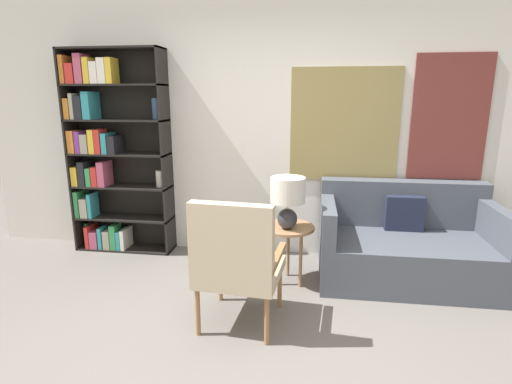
{
  "coord_description": "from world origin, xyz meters",
  "views": [
    {
      "loc": [
        0.49,
        -2.19,
        1.71
      ],
      "look_at": [
        0.02,
        1.1,
        0.9
      ],
      "focal_mm": 28.0,
      "sensor_mm": 36.0,
      "label": 1
    }
  ],
  "objects_px": {
    "couch": "(405,245)",
    "side_table": "(288,233)",
    "armchair": "(236,258)",
    "table_lamp": "(288,196)",
    "bookshelf": "(107,153)"
  },
  "relations": [
    {
      "from": "bookshelf",
      "to": "armchair",
      "type": "xyz_separation_m",
      "value": [
        1.69,
        -1.41,
        -0.53
      ]
    },
    {
      "from": "bookshelf",
      "to": "table_lamp",
      "type": "distance_m",
      "value": 2.13
    },
    {
      "from": "armchair",
      "to": "table_lamp",
      "type": "relative_size",
      "value": 2.17
    },
    {
      "from": "armchair",
      "to": "side_table",
      "type": "relative_size",
      "value": 1.82
    },
    {
      "from": "side_table",
      "to": "armchair",
      "type": "bearing_deg",
      "value": -111.13
    },
    {
      "from": "armchair",
      "to": "table_lamp",
      "type": "xyz_separation_m",
      "value": [
        0.32,
        0.75,
        0.28
      ]
    },
    {
      "from": "bookshelf",
      "to": "side_table",
      "type": "distance_m",
      "value": 2.18
    },
    {
      "from": "bookshelf",
      "to": "side_table",
      "type": "xyz_separation_m",
      "value": [
        2.01,
        -0.59,
        -0.61
      ]
    },
    {
      "from": "bookshelf",
      "to": "armchair",
      "type": "height_order",
      "value": "bookshelf"
    },
    {
      "from": "couch",
      "to": "side_table",
      "type": "xyz_separation_m",
      "value": [
        -1.1,
        -0.29,
        0.17
      ]
    },
    {
      "from": "bookshelf",
      "to": "couch",
      "type": "xyz_separation_m",
      "value": [
        3.12,
        -0.3,
        -0.78
      ]
    },
    {
      "from": "bookshelf",
      "to": "armchair",
      "type": "distance_m",
      "value": 2.27
    },
    {
      "from": "couch",
      "to": "side_table",
      "type": "bearing_deg",
      "value": -165.38
    },
    {
      "from": "table_lamp",
      "to": "bookshelf",
      "type": "bearing_deg",
      "value": 161.76
    },
    {
      "from": "bookshelf",
      "to": "couch",
      "type": "bearing_deg",
      "value": -5.58
    }
  ]
}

